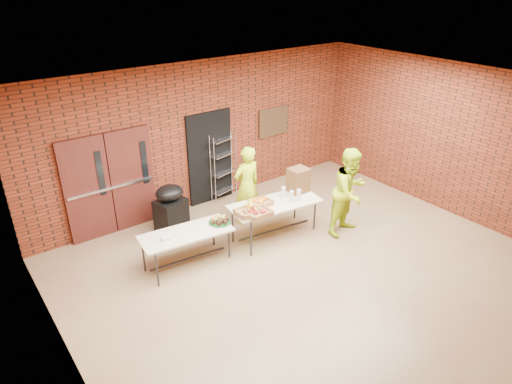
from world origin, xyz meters
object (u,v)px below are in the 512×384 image
(covered_grill, at_px, (171,209))
(wire_rack, at_px, (223,168))
(table_left, at_px, (186,235))
(volunteer_man, at_px, (350,192))
(coffee_dispenser, at_px, (298,180))
(table_right, at_px, (275,206))
(volunteer_woman, at_px, (247,186))

(covered_grill, bearing_deg, wire_rack, 5.84)
(table_left, distance_m, volunteer_man, 3.33)
(table_left, height_order, coffee_dispenser, coffee_dispenser)
(wire_rack, relative_size, table_right, 0.84)
(volunteer_woman, bearing_deg, volunteer_man, 131.87)
(table_left, height_order, table_right, table_right)
(volunteer_woman, bearing_deg, wire_rack, -100.02)
(coffee_dispenser, relative_size, volunteer_woman, 0.30)
(wire_rack, bearing_deg, covered_grill, -173.80)
(table_left, bearing_deg, table_right, 1.30)
(wire_rack, height_order, volunteer_woman, volunteer_woman)
(coffee_dispenser, height_order, volunteer_man, volunteer_man)
(covered_grill, bearing_deg, volunteer_man, -50.26)
(table_right, bearing_deg, volunteer_man, -21.90)
(wire_rack, relative_size, table_left, 0.94)
(wire_rack, height_order, table_right, wire_rack)
(coffee_dispenser, distance_m, covered_grill, 2.64)
(table_left, xyz_separation_m, volunteer_man, (3.18, -0.91, 0.28))
(table_right, bearing_deg, covered_grill, 146.66)
(table_left, bearing_deg, wire_rack, 48.95)
(table_right, distance_m, volunteer_man, 1.52)
(wire_rack, relative_size, volunteer_woman, 0.94)
(table_left, height_order, covered_grill, covered_grill)
(table_left, relative_size, table_right, 0.89)
(table_right, height_order, covered_grill, covered_grill)
(table_left, bearing_deg, volunteer_woman, 25.71)
(table_right, height_order, volunteer_man, volunteer_man)
(wire_rack, distance_m, volunteer_man, 2.97)
(coffee_dispenser, bearing_deg, volunteer_woman, 140.30)
(wire_rack, height_order, volunteer_man, volunteer_man)
(wire_rack, xyz_separation_m, volunteer_man, (1.22, -2.71, 0.10))
(coffee_dispenser, xyz_separation_m, volunteer_man, (0.61, -0.86, -0.10))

